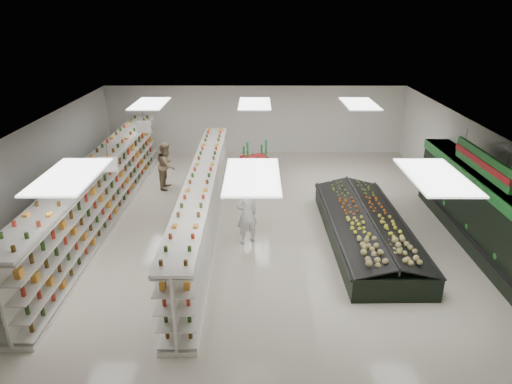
{
  "coord_description": "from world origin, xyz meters",
  "views": [
    {
      "loc": [
        0.12,
        -13.33,
        6.59
      ],
      "look_at": [
        0.07,
        0.11,
        1.11
      ],
      "focal_mm": 32.0,
      "sensor_mm": 36.0,
      "label": 1
    }
  ],
  "objects_px": {
    "produce_island": "(366,228)",
    "shopper_main": "(247,214)",
    "gondola_center": "(203,206)",
    "gondola_left": "(102,194)",
    "soda_endcap": "(255,159)",
    "shopper_background": "(167,166)"
  },
  "relations": [
    {
      "from": "gondola_left",
      "to": "gondola_center",
      "type": "xyz_separation_m",
      "value": [
        3.36,
        -0.71,
        -0.09
      ]
    },
    {
      "from": "soda_endcap",
      "to": "gondola_left",
      "type": "bearing_deg",
      "value": -137.09
    },
    {
      "from": "soda_endcap",
      "to": "shopper_background",
      "type": "relative_size",
      "value": 0.77
    },
    {
      "from": "soda_endcap",
      "to": "shopper_background",
      "type": "bearing_deg",
      "value": -156.01
    },
    {
      "from": "gondola_left",
      "to": "soda_endcap",
      "type": "height_order",
      "value": "gondola_left"
    },
    {
      "from": "gondola_center",
      "to": "produce_island",
      "type": "relative_size",
      "value": 1.75
    },
    {
      "from": "shopper_background",
      "to": "soda_endcap",
      "type": "bearing_deg",
      "value": -61.41
    },
    {
      "from": "produce_island",
      "to": "soda_endcap",
      "type": "height_order",
      "value": "soda_endcap"
    },
    {
      "from": "gondola_center",
      "to": "shopper_main",
      "type": "distance_m",
      "value": 1.53
    },
    {
      "from": "gondola_left",
      "to": "soda_endcap",
      "type": "bearing_deg",
      "value": 43.09
    },
    {
      "from": "shopper_main",
      "to": "shopper_background",
      "type": "bearing_deg",
      "value": -82.83
    },
    {
      "from": "gondola_left",
      "to": "produce_island",
      "type": "height_order",
      "value": "gondola_left"
    },
    {
      "from": "produce_island",
      "to": "soda_endcap",
      "type": "bearing_deg",
      "value": 120.04
    },
    {
      "from": "gondola_left",
      "to": "gondola_center",
      "type": "bearing_deg",
      "value": -11.76
    },
    {
      "from": "produce_island",
      "to": "shopper_main",
      "type": "xyz_separation_m",
      "value": [
        -3.58,
        -0.12,
        0.49
      ]
    },
    {
      "from": "shopper_main",
      "to": "soda_endcap",
      "type": "bearing_deg",
      "value": -120.3
    },
    {
      "from": "gondola_left",
      "to": "shopper_background",
      "type": "bearing_deg",
      "value": 63.75
    },
    {
      "from": "gondola_left",
      "to": "shopper_main",
      "type": "xyz_separation_m",
      "value": [
        4.72,
        -1.41,
        -0.06
      ]
    },
    {
      "from": "gondola_left",
      "to": "shopper_main",
      "type": "relative_size",
      "value": 6.67
    },
    {
      "from": "gondola_left",
      "to": "produce_island",
      "type": "xyz_separation_m",
      "value": [
        8.3,
        -1.29,
        -0.55
      ]
    },
    {
      "from": "produce_island",
      "to": "shopper_main",
      "type": "height_order",
      "value": "shopper_main"
    },
    {
      "from": "soda_endcap",
      "to": "shopper_main",
      "type": "relative_size",
      "value": 0.76
    }
  ]
}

